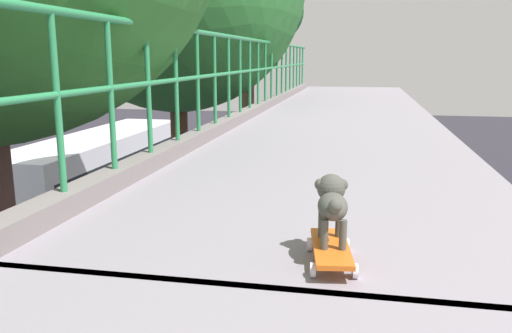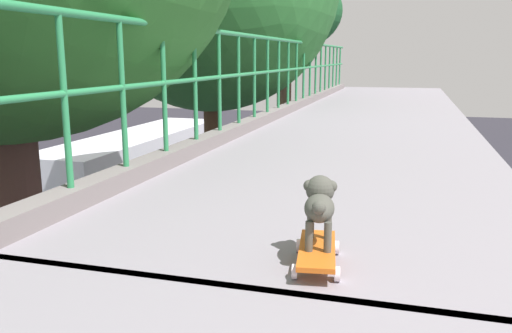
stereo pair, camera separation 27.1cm
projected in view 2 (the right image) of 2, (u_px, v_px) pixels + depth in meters
The scene contains 5 objects.
car_black_fifth at pixel (109, 317), 11.83m from camera, with size 1.82×4.00×1.51m.
city_bus at pixel (139, 172), 20.98m from camera, with size 2.74×10.96×3.48m.
roadside_tree_farthest at pixel (285, 17), 17.29m from camera, with size 3.76×3.76×9.25m.
toy_skateboard at pixel (317, 251), 2.49m from camera, with size 0.27×0.53×0.09m.
small_dog at pixel (320, 202), 2.51m from camera, with size 0.18×0.36×0.32m.
Camera 2 is at (1.84, -1.44, 6.47)m, focal length 36.89 mm.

